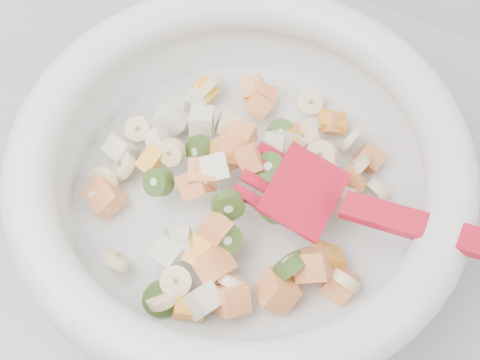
% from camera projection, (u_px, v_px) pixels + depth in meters
% --- Properties ---
extents(mixing_bowl, '(0.46, 0.36, 0.12)m').
position_uv_depth(mixing_bowl, '(241.00, 175.00, 0.53)').
color(mixing_bowl, silver).
rests_on(mixing_bowl, counter).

